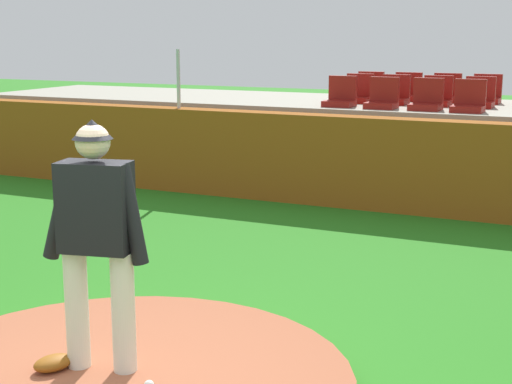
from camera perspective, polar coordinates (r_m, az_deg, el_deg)
pitcher at (r=5.58m, az=-11.68°, el=-2.61°), size 0.81×0.37×1.83m
fielding_glove at (r=5.95m, az=-14.71°, el=-12.09°), size 0.30×0.35×0.11m
brick_barrier at (r=11.67m, az=9.23°, el=2.05°), size 17.60×0.40×1.38m
fence_post_left at (r=12.90m, az=-5.74°, el=8.30°), size 0.06×0.06×0.96m
bleacher_platform at (r=13.78m, az=11.74°, el=3.47°), size 16.78×3.06×1.40m
stadium_chair_0 at (r=13.04m, az=6.26°, el=6.98°), size 0.48×0.44×0.50m
stadium_chair_1 at (r=12.79m, az=9.31°, el=6.81°), size 0.48×0.44×0.50m
stadium_chair_2 at (r=12.66m, az=12.47°, el=6.63°), size 0.48×0.44×0.50m
stadium_chair_3 at (r=12.49m, az=15.40°, el=6.43°), size 0.48×0.44×0.50m
stadium_chair_4 at (r=13.78m, az=7.55°, el=7.20°), size 0.48×0.44×0.50m
stadium_chair_5 at (r=13.59m, az=10.17°, el=7.06°), size 0.48×0.44×0.50m
stadium_chair_6 at (r=13.43m, az=13.18°, el=6.88°), size 0.48×0.44×0.50m
stadium_chair_7 at (r=13.30m, az=16.12°, el=6.69°), size 0.48×0.44×0.50m
stadium_chair_8 at (r=14.54m, az=8.34°, el=7.41°), size 0.48×0.44×0.50m
stadium_chair_9 at (r=14.37m, az=11.07°, el=7.27°), size 0.48×0.44×0.50m
stadium_chair_10 at (r=14.22m, az=13.84°, el=7.10°), size 0.48×0.44×0.50m
stadium_chair_11 at (r=14.13m, az=16.62°, el=6.92°), size 0.48×0.44×0.50m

